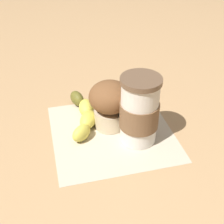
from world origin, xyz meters
name	(u,v)px	position (x,y,z in m)	size (l,w,h in m)	color
ground_plane	(112,133)	(0.00, 0.00, 0.00)	(3.00, 3.00, 0.00)	tan
paper_napkin	(112,132)	(0.00, 0.00, 0.00)	(0.26, 0.26, 0.00)	beige
coffee_cup	(139,111)	(-0.05, 0.03, 0.07)	(0.08, 0.08, 0.15)	silver
muffin	(110,103)	(0.00, -0.03, 0.06)	(0.09, 0.09, 0.11)	beige
banana	(84,114)	(0.06, -0.06, 0.02)	(0.07, 0.19, 0.03)	#D6CC4C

